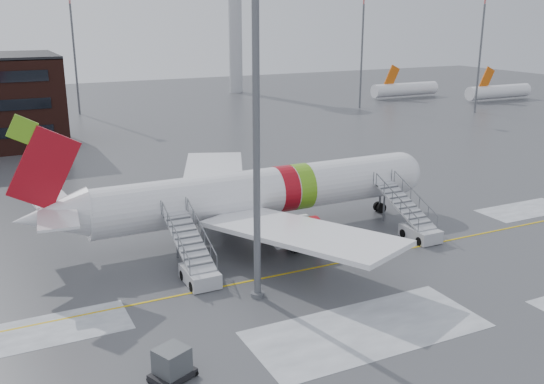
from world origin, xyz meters
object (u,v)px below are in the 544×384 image
uld_container (172,365)px  pushback_tug (303,241)px  airliner (251,194)px  light_mast_near (256,109)px  airstair_fwd (415,224)px  airstair_aft (196,265)px

uld_container → pushback_tug: bearing=41.1°
airliner → light_mast_near: bearing=-112.2°
airliner → airstair_fwd: airliner is taller
pushback_tug → uld_container: bearing=-138.9°
airstair_aft → light_mast_near: 12.16m
airliner → uld_container: size_ratio=13.96×
airstair_aft → pushback_tug: (9.24, 1.66, -0.42)m
airstair_fwd → uld_container: bearing=-155.6°
airstair_aft → uld_container: 11.90m
airliner → airstair_fwd: size_ratio=4.55×
airstair_fwd → pushback_tug: (-9.50, 1.66, -0.42)m
light_mast_near → uld_container: bearing=-139.7°
airliner → uld_container: (-12.07, -17.32, -2.62)m
airstair_aft → uld_container: bearing=-114.9°
airstair_aft → light_mast_near: size_ratio=0.33×
airstair_aft → uld_container: size_ratio=3.07×
pushback_tug → airstair_aft: bearing=-169.8°
airstair_fwd → airstair_aft: size_ratio=1.00×
airstair_fwd → light_mast_near: 20.00m
airliner → pushback_tug: airliner is taller
uld_container → light_mast_near: 15.14m
uld_container → light_mast_near: (7.66, 6.49, 11.33)m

